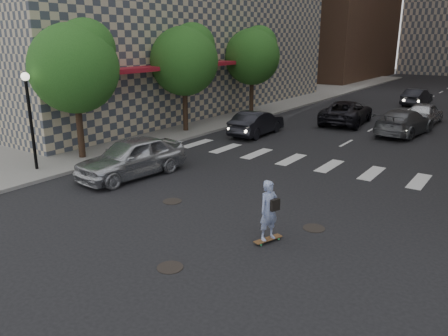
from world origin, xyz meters
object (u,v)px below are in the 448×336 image
object	(u,v)px
silver_sedan	(132,157)
traffic_car_b	(404,122)
tree_a	(77,64)
traffic_car_e	(417,97)
skateboarder	(269,211)
traffic_car_a	(257,123)
lamppost	(29,107)
traffic_car_c	(347,112)
tree_c	(254,54)
traffic_car_d	(424,113)
tree_b	(186,58)

from	to	relation	value
silver_sedan	traffic_car_b	world-z (taller)	silver_sedan
tree_a	traffic_car_e	size ratio (longest dim) A/B	1.49
tree_a	traffic_car_b	distance (m)	19.48
skateboarder	traffic_car_e	bearing A→B (deg)	114.71
traffic_car_a	lamppost	bearing A→B (deg)	69.74
traffic_car_b	traffic_car_e	xyz separation A→B (m)	(-2.15, 13.65, -0.06)
traffic_car_c	traffic_car_e	distance (m)	12.32
tree_c	skateboarder	size ratio (longest dim) A/B	3.45
skateboarder	traffic_car_d	xyz separation A→B (m)	(-0.21, 22.47, -0.22)
tree_c	traffic_car_c	bearing A→B (deg)	5.69
lamppost	tree_a	xyz separation A→B (m)	(0.05, 2.64, 1.71)
silver_sedan	traffic_car_e	xyz separation A→B (m)	(5.43, 29.45, -0.13)
traffic_car_d	traffic_car_b	bearing A→B (deg)	88.41
traffic_car_b	tree_b	bearing A→B (deg)	39.19
traffic_car_b	traffic_car_e	distance (m)	13.82
silver_sedan	traffic_car_a	distance (m)	10.45
skateboarder	traffic_car_b	world-z (taller)	skateboarder
silver_sedan	traffic_car_e	bearing A→B (deg)	86.47
traffic_car_c	traffic_car_d	size ratio (longest dim) A/B	1.26
tree_a	traffic_car_b	world-z (taller)	tree_a
lamppost	silver_sedan	bearing A→B (deg)	27.19
skateboarder	traffic_car_d	distance (m)	22.47
tree_c	silver_sedan	bearing A→B (deg)	-76.59
traffic_car_a	traffic_car_e	size ratio (longest dim) A/B	1.03
tree_b	traffic_car_a	bearing A→B (deg)	24.80
skateboarder	tree_a	bearing A→B (deg)	-173.20
silver_sedan	traffic_car_e	world-z (taller)	silver_sedan
tree_b	traffic_car_c	world-z (taller)	tree_b
skateboarder	traffic_car_a	xyz separation A→B (m)	(-8.00, 12.67, -0.25)
traffic_car_d	tree_a	bearing A→B (deg)	61.14
traffic_car_a	traffic_car_d	xyz separation A→B (m)	(7.79, 9.80, 0.02)
skateboarder	tree_b	bearing A→B (deg)	157.99
traffic_car_e	traffic_car_c	bearing A→B (deg)	85.43
tree_a	traffic_car_b	xyz separation A→B (m)	(11.53, 15.21, -3.86)
tree_a	traffic_car_e	distance (m)	30.60
traffic_car_c	lamppost	bearing A→B (deg)	63.83
lamppost	traffic_car_d	distance (m)	25.35
traffic_car_b	traffic_car_c	bearing A→B (deg)	-12.48
tree_a	traffic_car_c	distance (m)	18.65
silver_sedan	traffic_car_d	size ratio (longest dim) A/B	1.10
skateboarder	traffic_car_e	distance (m)	31.78
tree_c	traffic_car_c	world-z (taller)	tree_c
traffic_car_b	tree_c	bearing A→B (deg)	3.26
traffic_car_b	silver_sedan	bearing A→B (deg)	71.53
tree_b	traffic_car_a	distance (m)	5.91
traffic_car_b	traffic_car_c	world-z (taller)	traffic_car_c
silver_sedan	tree_b	bearing A→B (deg)	121.66
tree_a	silver_sedan	distance (m)	5.51
lamppost	traffic_car_b	distance (m)	21.38
traffic_car_a	traffic_car_e	xyz separation A→B (m)	(5.35, 19.00, -0.02)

